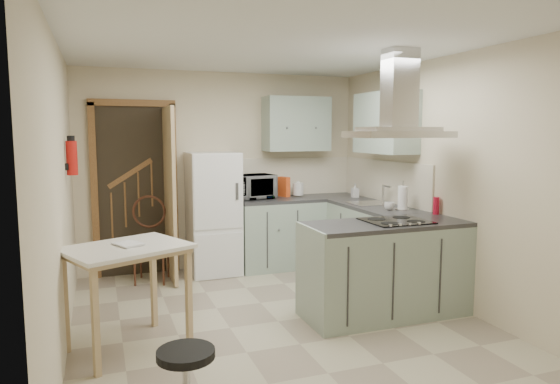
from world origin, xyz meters
name	(u,v)px	position (x,y,z in m)	size (l,w,h in m)	color
floor	(278,321)	(0.00, 0.00, 0.00)	(4.20, 4.20, 0.00)	tan
ceiling	(278,44)	(0.00, 0.00, 2.50)	(4.20, 4.20, 0.00)	silver
back_wall	(223,171)	(0.00, 2.10, 1.25)	(3.60, 3.60, 0.00)	beige
left_wall	(60,196)	(-1.80, 0.00, 1.25)	(4.20, 4.20, 0.00)	beige
right_wall	(444,181)	(1.80, 0.00, 1.25)	(4.20, 4.20, 0.00)	beige
doorway	(135,190)	(-1.10, 2.07, 1.05)	(1.10, 0.12, 2.10)	brown
fridge	(213,213)	(-0.20, 1.80, 0.75)	(0.60, 0.60, 1.50)	white
counter_back	(279,233)	(0.66, 1.80, 0.45)	(1.08, 0.60, 0.90)	#9EB2A0
counter_right	(362,238)	(1.50, 1.12, 0.45)	(0.60, 1.95, 0.90)	#9EB2A0
splashback	(292,176)	(0.96, 2.09, 1.15)	(1.68, 0.02, 0.50)	beige
wall_cabinet_back	(296,124)	(0.95, 1.93, 1.85)	(0.85, 0.35, 0.70)	#9EB2A0
wall_cabinet_right	(385,123)	(1.62, 0.85, 1.85)	(0.35, 0.90, 0.70)	#9EB2A0
peninsula	(386,269)	(1.02, -0.18, 0.45)	(1.55, 0.65, 0.90)	#9EB2A0
hob	(396,221)	(1.12, -0.18, 0.91)	(0.58, 0.50, 0.01)	black
extractor_hood	(398,135)	(1.12, -0.18, 1.72)	(0.90, 0.55, 0.10)	silver
sink	(370,203)	(1.50, 0.95, 0.91)	(0.45, 0.40, 0.01)	silver
fire_extinguisher	(72,158)	(-1.74, 0.90, 1.50)	(0.10, 0.10, 0.32)	#B2140F
drop_leaf_table	(128,298)	(-1.33, -0.13, 0.42)	(0.90, 0.68, 0.85)	#D4C583
bentwood_chair	(151,243)	(-0.97, 1.68, 0.45)	(0.40, 0.40, 0.91)	#532D1B
microwave	(251,187)	(0.31, 1.87, 1.05)	(0.55, 0.37, 0.31)	black
kettle	(298,189)	(0.96, 1.87, 1.00)	(0.14, 0.14, 0.20)	silver
cereal_box	(284,187)	(0.78, 1.94, 1.03)	(0.07, 0.17, 0.26)	#E64E1B
soap_bottle	(355,191)	(1.62, 1.53, 0.99)	(0.08, 0.08, 0.18)	#A6A6B2
paper_towel	(403,197)	(1.60, 0.42, 1.04)	(0.11, 0.11, 0.27)	white
cup	(389,206)	(1.45, 0.45, 0.94)	(0.11, 0.11, 0.09)	silver
red_bottle	(436,206)	(1.75, 0.04, 0.99)	(0.06, 0.06, 0.18)	red
book	(118,240)	(-1.39, -0.15, 0.90)	(0.17, 0.24, 0.11)	#974632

